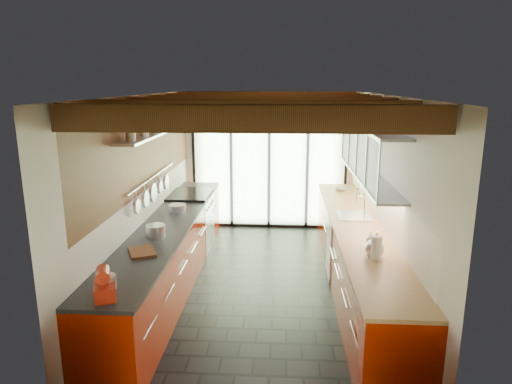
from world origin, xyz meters
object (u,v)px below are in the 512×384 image
at_px(paper_towel, 376,248).
at_px(soap_bottle, 371,240).
at_px(kettle, 375,247).
at_px(bowl, 340,189).
at_px(stand_mixer, 105,285).

xyz_separation_m(paper_towel, soap_bottle, (0.00, 0.33, -0.03)).
bearing_deg(kettle, bowl, 90.00).
relative_size(stand_mixer, paper_towel, 1.15).
relative_size(kettle, bowl, 1.37).
distance_m(stand_mixer, paper_towel, 2.74).
bearing_deg(bowl, paper_towel, -90.00).
bearing_deg(stand_mixer, bowl, 58.85).
distance_m(stand_mixer, bowl, 4.91).
bearing_deg(paper_towel, stand_mixer, -158.11).
relative_size(kettle, paper_towel, 0.83).
relative_size(stand_mixer, kettle, 1.38).
height_order(soap_bottle, bowl, soap_bottle).
distance_m(stand_mixer, soap_bottle, 2.87).
relative_size(stand_mixer, bowl, 1.90).
bearing_deg(soap_bottle, stand_mixer, -152.08).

